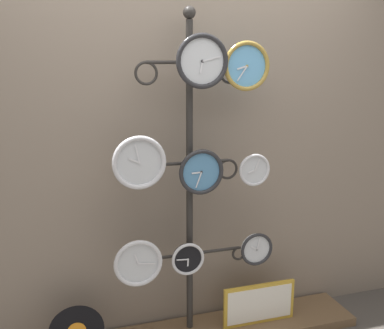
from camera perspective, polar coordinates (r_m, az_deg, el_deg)
The scene contains 11 objects.
shop_wall at distance 2.78m, azimuth -1.30°, elevation 5.92°, with size 4.40×0.04×2.80m.
display_stand at distance 2.81m, azimuth -0.31°, elevation -8.72°, with size 0.76×0.42×2.04m.
clock_top_center at distance 2.52m, azimuth 1.29°, elevation 12.98°, with size 0.30×0.04×0.30m.
clock_top_right at distance 2.63m, azimuth 6.93°, elevation 12.30°, with size 0.28×0.04×0.28m.
clock_middle_left at distance 2.50m, azimuth -6.72°, elevation 0.24°, with size 0.31×0.04×0.31m.
clock_middle_center at distance 2.62m, azimuth 1.16°, elevation -0.95°, with size 0.27×0.04×0.27m.
clock_middle_right at distance 2.72m, azimuth 7.90°, elevation -0.68°, with size 0.20×0.04×0.20m.
clock_bottom_left at distance 2.68m, azimuth -6.86°, elevation -12.32°, with size 0.29×0.04×0.29m.
clock_bottom_center at distance 2.76m, azimuth -0.55°, elevation -11.88°, with size 0.20×0.04×0.20m.
clock_bottom_right at distance 2.89m, azimuth 8.18°, elevation -10.58°, with size 0.21×0.04×0.21m.
picture_frame at distance 3.10m, azimuth 8.54°, elevation -17.08°, with size 0.50×0.02×0.27m.
Camera 1 is at (-0.77, -2.09, 1.73)m, focal length 42.00 mm.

